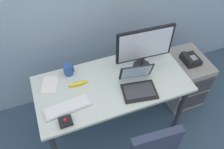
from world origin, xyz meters
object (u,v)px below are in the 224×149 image
paper_notepad (50,85)px  banana (78,83)px  desk_phone (190,59)px  trackball_mouse (66,121)px  laptop (138,84)px  monitor_main (145,46)px  keyboard (67,107)px  coffee_mug (68,69)px  file_cabinet (183,79)px

paper_notepad → banana: 0.26m
desk_phone → banana: 1.27m
trackball_mouse → laptop: bearing=10.4°
banana → monitor_main: bearing=0.5°
desk_phone → keyboard: keyboard is taller
paper_notepad → coffee_mug: bearing=22.4°
file_cabinet → coffee_mug: size_ratio=5.39×
file_cabinet → monitor_main: bearing=-179.8°
laptop → keyboard: bearing=179.2°
paper_notepad → monitor_main: bearing=-5.1°
monitor_main → keyboard: 0.89m
desk_phone → laptop: 0.80m
coffee_mug → keyboard: bearing=-105.3°
file_cabinet → laptop: laptop is taller
desk_phone → banana: size_ratio=1.05×
laptop → paper_notepad: 0.83m
monitor_main → keyboard: monitor_main is taller
desk_phone → coffee_mug: 1.33m
coffee_mug → file_cabinet: bearing=-7.0°
desk_phone → monitor_main: 0.69m
keyboard → file_cabinet: bearing=9.2°
coffee_mug → monitor_main: bearing=-13.0°
banana → desk_phone: bearing=-0.4°
keyboard → laptop: bearing=-0.8°
monitor_main → laptop: size_ratio=1.58×
trackball_mouse → monitor_main: bearing=23.0°
monitor_main → laptop: monitor_main is taller
trackball_mouse → paper_notepad: size_ratio=0.53×
file_cabinet → paper_notepad: bearing=177.0°
file_cabinet → desk_phone: bearing=-116.8°
desk_phone → banana: bearing=179.6°
file_cabinet → coffee_mug: coffee_mug is taller
paper_notepad → banana: (0.25, -0.09, 0.01)m
monitor_main → laptop: bearing=-123.4°
keyboard → banana: banana is taller
desk_phone → trackball_mouse: (-1.46, -0.36, 0.11)m
desk_phone → laptop: laptop is taller
paper_notepad → trackball_mouse: bearing=-84.1°
file_cabinet → paper_notepad: 1.58m
monitor_main → coffee_mug: bearing=167.0°
laptop → paper_notepad: size_ratio=1.70×
keyboard → monitor_main: bearing=15.5°
trackball_mouse → desk_phone: bearing=13.6°
keyboard → laptop: laptop is taller
trackball_mouse → paper_notepad: 0.45m
coffee_mug → desk_phone: bearing=-7.8°
keyboard → coffee_mug: size_ratio=3.61×
desk_phone → trackball_mouse: trackball_mouse is taller
laptop → trackball_mouse: laptop is taller
coffee_mug → paper_notepad: (-0.20, -0.08, -0.05)m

